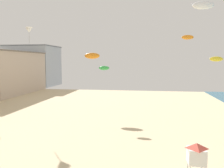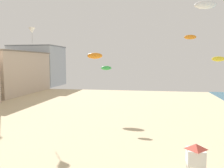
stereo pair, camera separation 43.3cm
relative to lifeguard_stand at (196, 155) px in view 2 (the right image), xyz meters
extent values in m
cube|color=#C6B29E|center=(-39.48, 36.97, 3.12)|extent=(15.31, 20.90, 9.92)
cube|color=slate|center=(-39.48, 36.97, 8.23)|extent=(15.62, 21.32, 0.30)
cube|color=#ADB7C1|center=(-39.48, 55.25, 4.36)|extent=(14.30, 12.55, 12.40)
cube|color=slate|center=(-39.48, 55.25, 10.71)|extent=(14.58, 12.80, 0.30)
cube|color=white|center=(0.00, 0.00, -0.14)|extent=(1.10, 1.10, 1.00)
pyramid|color=#D14C3D|center=(0.00, 0.00, 0.54)|extent=(1.10, 1.10, 0.35)
ellipsoid|color=white|center=(2.36, 10.47, 11.67)|extent=(2.17, 0.60, 0.84)
ellipsoid|color=orange|center=(1.76, 15.74, 8.98)|extent=(1.49, 0.41, 0.58)
ellipsoid|color=orange|center=(-11.90, 21.14, 6.83)|extent=(2.46, 0.68, 0.96)
ellipsoid|color=yellow|center=(3.58, 9.51, 6.18)|extent=(1.28, 0.36, 0.50)
cone|color=white|center=(-19.33, 15.25, 10.22)|extent=(0.94, 0.94, 0.77)
cylinder|color=#A4A4A4|center=(-19.33, 15.25, 9.15)|extent=(0.05, 0.05, 1.37)
ellipsoid|color=green|center=(-9.02, 15.94, 5.05)|extent=(1.44, 0.40, 0.56)
camera|label=1|loc=(-3.23, -15.16, 5.93)|focal=37.39mm
camera|label=2|loc=(-2.80, -15.09, 5.93)|focal=37.39mm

